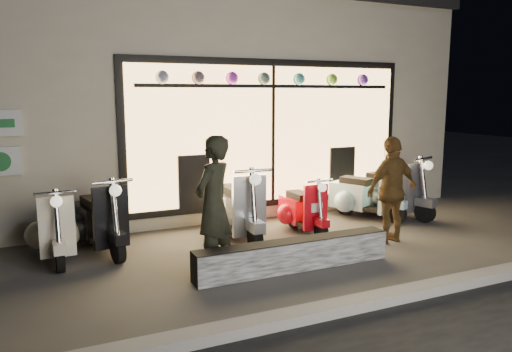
{
  "coord_description": "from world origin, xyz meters",
  "views": [
    {
      "loc": [
        -3.23,
        -6.1,
        2.27
      ],
      "look_at": [
        -0.14,
        0.6,
        1.05
      ],
      "focal_mm": 35.0,
      "sensor_mm": 36.0,
      "label": 1
    }
  ],
  "objects_px": {
    "scooter_red": "(301,209)",
    "man": "(213,204)",
    "scooter_silver": "(236,208)",
    "graffiti_barrier": "(294,255)",
    "woman": "(392,190)"
  },
  "relations": [
    {
      "from": "scooter_silver",
      "to": "scooter_red",
      "type": "height_order",
      "value": "scooter_silver"
    },
    {
      "from": "graffiti_barrier",
      "to": "woman",
      "type": "relative_size",
      "value": 1.66
    },
    {
      "from": "scooter_silver",
      "to": "scooter_red",
      "type": "bearing_deg",
      "value": -3.61
    },
    {
      "from": "man",
      "to": "scooter_silver",
      "type": "bearing_deg",
      "value": -161.69
    },
    {
      "from": "graffiti_barrier",
      "to": "woman",
      "type": "height_order",
      "value": "woman"
    },
    {
      "from": "graffiti_barrier",
      "to": "man",
      "type": "height_order",
      "value": "man"
    },
    {
      "from": "scooter_silver",
      "to": "woman",
      "type": "relative_size",
      "value": 0.98
    },
    {
      "from": "graffiti_barrier",
      "to": "man",
      "type": "xyz_separation_m",
      "value": [
        -0.94,
        0.44,
        0.68
      ]
    },
    {
      "from": "graffiti_barrier",
      "to": "scooter_red",
      "type": "bearing_deg",
      "value": 57.71
    },
    {
      "from": "graffiti_barrier",
      "to": "scooter_red",
      "type": "xyz_separation_m",
      "value": [
        1.02,
        1.61,
        0.17
      ]
    },
    {
      "from": "scooter_red",
      "to": "man",
      "type": "distance_m",
      "value": 2.34
    },
    {
      "from": "man",
      "to": "graffiti_barrier",
      "type": "bearing_deg",
      "value": 116.17
    },
    {
      "from": "scooter_red",
      "to": "man",
      "type": "height_order",
      "value": "man"
    },
    {
      "from": "scooter_silver",
      "to": "woman",
      "type": "bearing_deg",
      "value": -28.74
    },
    {
      "from": "graffiti_barrier",
      "to": "scooter_red",
      "type": "distance_m",
      "value": 1.91
    }
  ]
}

